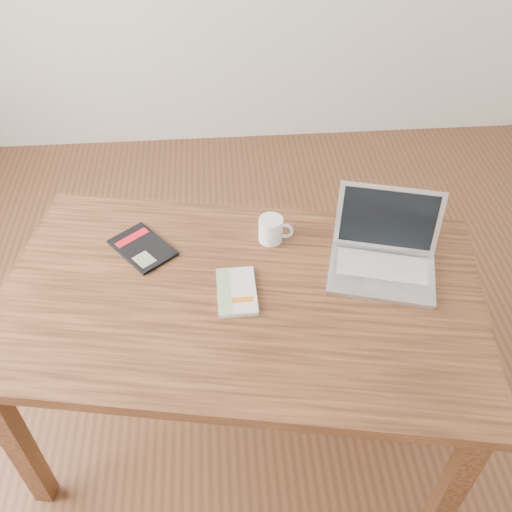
{
  "coord_description": "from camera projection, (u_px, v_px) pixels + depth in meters",
  "views": [
    {
      "loc": [
        -0.15,
        -1.25,
        2.05
      ],
      "look_at": [
        -0.05,
        -0.01,
        0.85
      ],
      "focal_mm": 40.0,
      "sensor_mm": 36.0,
      "label": 1
    }
  ],
  "objects": [
    {
      "name": "room",
      "position": [
        249.0,
        102.0,
        1.38
      ],
      "size": [
        4.04,
        4.04,
        2.7
      ],
      "color": "#53311C",
      "rests_on": "ground"
    },
    {
      "name": "desk",
      "position": [
        242.0,
        313.0,
        1.81
      ],
      "size": [
        1.61,
        1.1,
        0.75
      ],
      "rotation": [
        0.0,
        0.0,
        -0.18
      ],
      "color": "#4F2C17",
      "rests_on": "ground"
    },
    {
      "name": "white_guidebook",
      "position": [
        237.0,
        292.0,
        1.74
      ],
      "size": [
        0.12,
        0.2,
        0.02
      ],
      "rotation": [
        0.0,
        0.0,
        0.02
      ],
      "color": "beige",
      "rests_on": "desk"
    },
    {
      "name": "black_guidebook",
      "position": [
        142.0,
        248.0,
        1.88
      ],
      "size": [
        0.24,
        0.25,
        0.01
      ],
      "rotation": [
        0.0,
        0.0,
        0.68
      ],
      "color": "black",
      "rests_on": "desk"
    },
    {
      "name": "laptop",
      "position": [
        384.0,
        253.0,
        1.8
      ],
      "size": [
        0.39,
        0.36,
        0.23
      ],
      "rotation": [
        0.0,
        0.0,
        -0.27
      ],
      "color": "silver",
      "rests_on": "desk"
    },
    {
      "name": "coffee_mug",
      "position": [
        272.0,
        229.0,
        1.89
      ],
      "size": [
        0.12,
        0.08,
        0.09
      ],
      "rotation": [
        0.0,
        0.0,
        -0.23
      ],
      "color": "white",
      "rests_on": "desk"
    }
  ]
}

